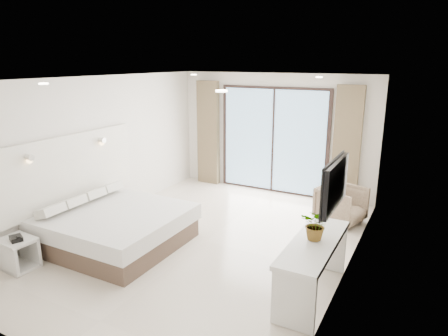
{
  "coord_description": "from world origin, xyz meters",
  "views": [
    {
      "loc": [
        3.2,
        -5.31,
        2.98
      ],
      "look_at": [
        0.15,
        0.4,
        1.22
      ],
      "focal_mm": 32.0,
      "sensor_mm": 36.0,
      "label": 1
    }
  ],
  "objects": [
    {
      "name": "nightstand",
      "position": [
        -1.97,
        -2.05,
        0.23
      ],
      "size": [
        0.53,
        0.45,
        0.46
      ],
      "rotation": [
        0.0,
        0.0,
        -0.07
      ],
      "color": "silver",
      "rests_on": "ground"
    },
    {
      "name": "bed",
      "position": [
        -1.26,
        -0.78,
        0.31
      ],
      "size": [
        2.1,
        1.99,
        0.72
      ],
      "color": "brown",
      "rests_on": "ground"
    },
    {
      "name": "room_shell",
      "position": [
        -0.2,
        0.65,
        1.58
      ],
      "size": [
        4.62,
        6.22,
        2.72
      ],
      "color": "silver",
      "rests_on": "ground"
    },
    {
      "name": "ground",
      "position": [
        0.0,
        0.0,
        0.0
      ],
      "size": [
        6.2,
        6.2,
        0.0
      ],
      "primitive_type": "plane",
      "color": "beige",
      "rests_on": "ground"
    },
    {
      "name": "phone",
      "position": [
        -1.91,
        -2.08,
        0.5
      ],
      "size": [
        0.24,
        0.22,
        0.07
      ],
      "primitive_type": "cube",
      "rotation": [
        0.0,
        0.0,
        -0.42
      ],
      "color": "black",
      "rests_on": "nightstand"
    },
    {
      "name": "plant",
      "position": [
        2.04,
        -0.66,
        0.93
      ],
      "size": [
        0.44,
        0.47,
        0.32
      ],
      "primitive_type": "imported",
      "rotation": [
        0.0,
        0.0,
        -0.2
      ],
      "color": "#33662D",
      "rests_on": "console_desk"
    },
    {
      "name": "console_desk",
      "position": [
        2.04,
        -0.72,
        0.57
      ],
      "size": [
        0.53,
        1.7,
        0.77
      ],
      "color": "silver",
      "rests_on": "ground"
    },
    {
      "name": "armchair",
      "position": [
        1.83,
        1.92,
        0.39
      ],
      "size": [
        0.89,
        0.93,
        0.77
      ],
      "primitive_type": "imported",
      "rotation": [
        0.0,
        0.0,
        1.27
      ],
      "color": "#92815F",
      "rests_on": "ground"
    }
  ]
}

